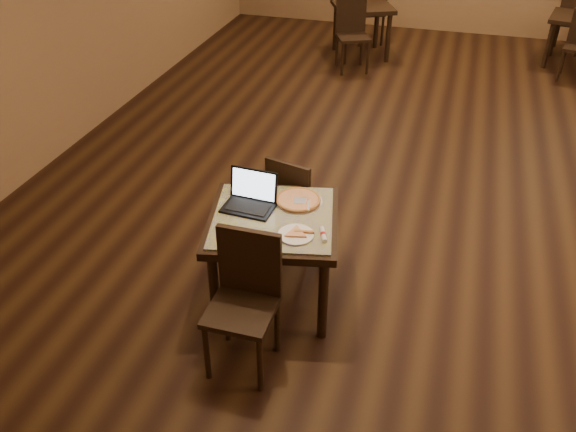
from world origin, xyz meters
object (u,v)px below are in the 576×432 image
(other_table_b, at_px, (362,14))
(other_table_b_chair_near, at_px, (352,30))
(tiled_table, at_px, (273,228))
(laptop, at_px, (251,197))
(pizza_pan, at_px, (298,201))
(other_table_a_chair_far, at_px, (572,19))
(chair_main_near, at_px, (245,293))
(chair_main_far, at_px, (294,201))
(other_table_b_chair_far, at_px, (371,9))

(other_table_b, height_order, other_table_b_chair_near, other_table_b_chair_near)
(tiled_table, distance_m, other_table_b, 5.75)
(laptop, xyz_separation_m, pizza_pan, (0.32, 0.13, -0.06))
(laptop, relative_size, other_table_b_chair_near, 0.38)
(other_table_a_chair_far, bearing_deg, chair_main_near, 81.86)
(tiled_table, height_order, other_table_b_chair_near, other_table_b_chair_near)
(pizza_pan, distance_m, other_table_b, 5.53)
(chair_main_far, xyz_separation_m, other_table_b_chair_far, (-0.35, 5.70, 0.05))
(chair_main_far, bearing_deg, chair_main_near, 105.54)
(other_table_a_chair_far, bearing_deg, chair_main_far, 78.11)
(chair_main_near, xyz_separation_m, other_table_b, (-0.40, 6.35, 0.08))
(laptop, bearing_deg, other_table_b_chair_far, 95.20)
(chair_main_far, relative_size, other_table_b_chair_near, 0.92)
(tiled_table, height_order, chair_main_far, chair_main_far)
(chair_main_far, relative_size, other_table_b, 0.84)
(pizza_pan, bearing_deg, tiled_table, -116.57)
(tiled_table, relative_size, laptop, 2.87)
(laptop, height_order, other_table_b_chair_near, laptop)
(pizza_pan, distance_m, other_table_a_chair_far, 6.98)
(other_table_b_chair_near, bearing_deg, other_table_b, 62.12)
(other_table_b, distance_m, other_table_b_chair_far, 0.59)
(chair_main_far, bearing_deg, other_table_b_chair_near, -70.13)
(laptop, relative_size, other_table_b_chair_far, 0.38)
(other_table_b_chair_far, bearing_deg, other_table_a_chair_far, 163.45)
(other_table_b, bearing_deg, tiled_table, -110.36)
(tiled_table, xyz_separation_m, chair_main_far, (-0.02, 0.62, -0.15))
(tiled_table, bearing_deg, other_table_a_chair_far, 56.82)
(laptop, bearing_deg, chair_main_near, -70.82)
(tiled_table, distance_m, pizza_pan, 0.29)
(chair_main_near, bearing_deg, other_table_b_chair_far, 93.26)
(other_table_b_chair_near, distance_m, other_table_b_chair_far, 1.18)
(pizza_pan, relative_size, other_table_a_chair_far, 0.39)
(chair_main_near, distance_m, pizza_pan, 0.89)
(tiled_table, bearing_deg, chair_main_near, -101.78)
(other_table_a_chair_far, relative_size, other_table_b, 0.85)
(chair_main_near, distance_m, chair_main_far, 1.24)
(other_table_a_chair_far, bearing_deg, laptop, 78.43)
(other_table_b_chair_near, bearing_deg, other_table_b_chair_far, 62.12)
(pizza_pan, xyz_separation_m, other_table_b_chair_near, (-0.56, 4.91, -0.21))
(chair_main_near, bearing_deg, laptop, 105.75)
(chair_main_far, height_order, pizza_pan, chair_main_far)
(chair_main_near, height_order, other_table_b_chair_near, other_table_b_chair_near)
(other_table_b_chair_near, bearing_deg, chair_main_near, -110.01)
(other_table_b_chair_near, height_order, other_table_b_chair_far, same)
(tiled_table, relative_size, other_table_a_chair_far, 1.18)
(chair_main_near, relative_size, other_table_b, 0.91)
(tiled_table, height_order, laptop, laptop)
(chair_main_near, bearing_deg, pizza_pan, 82.25)
(chair_main_near, height_order, pizza_pan, chair_main_near)
(chair_main_near, height_order, laptop, laptop)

